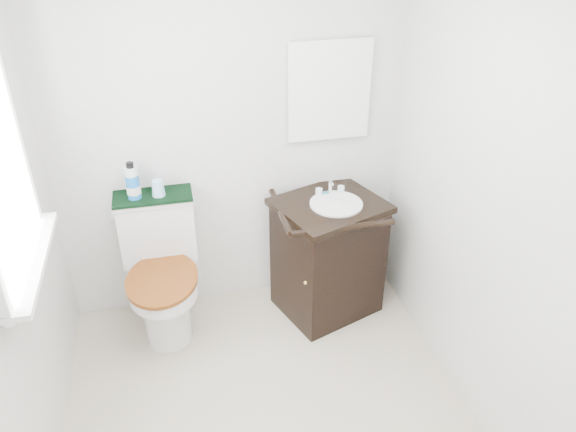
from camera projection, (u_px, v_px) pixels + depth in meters
name	position (u px, v px, depth m)	size (l,w,h in m)	color
floor	(271.00, 425.00, 3.06)	(2.40, 2.40, 0.00)	#BEB599
wall_back	(230.00, 136.00, 3.45)	(2.40, 2.40, 0.00)	silver
wall_right	(495.00, 212.00, 2.66)	(2.40, 2.40, 0.00)	silver
mirror	(329.00, 91.00, 3.42)	(0.50, 0.02, 0.60)	silver
toilet	(163.00, 276.00, 3.57)	(0.49, 0.67, 0.89)	silver
vanity	(328.00, 254.00, 3.70)	(0.78, 0.73, 0.92)	black
trash_bin	(293.00, 276.00, 3.98)	(0.23, 0.21, 0.28)	white
towel	(153.00, 196.00, 3.41)	(0.48, 0.22, 0.02)	black
mouthwash_bottle	(132.00, 182.00, 3.32)	(0.08, 0.08, 0.23)	blue
cup	(158.00, 188.00, 3.38)	(0.08, 0.08, 0.10)	#91CAEE
soap_bar	(325.00, 193.00, 3.60)	(0.07, 0.05, 0.02)	#1B7584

